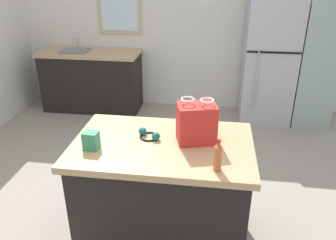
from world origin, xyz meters
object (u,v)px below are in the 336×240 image
object	(u,v)px
refrigerator	(269,61)
tall_cabinet	(318,47)
bottle	(218,157)
kitchen_island	(163,192)
shopping_bag	(196,123)
small_box	(91,141)
ear_defenders	(149,135)

from	to	relation	value
refrigerator	tall_cabinet	distance (m)	0.67
tall_cabinet	bottle	xyz separation A→B (m)	(-1.33, -2.94, -0.07)
tall_cabinet	bottle	world-z (taller)	tall_cabinet
kitchen_island	shopping_bag	world-z (taller)	shopping_bag
kitchen_island	tall_cabinet	xyz separation A→B (m)	(1.74, 2.63, 0.63)
tall_cabinet	small_box	xyz separation A→B (m)	(-2.24, -2.78, -0.11)
refrigerator	small_box	bearing A→B (deg)	-120.03
kitchen_island	refrigerator	xyz separation A→B (m)	(1.11, 2.63, 0.41)
tall_cabinet	shopping_bag	size ratio (longest dim) A/B	6.37
tall_cabinet	refrigerator	bearing A→B (deg)	-179.97
tall_cabinet	shopping_bag	distance (m)	2.97
kitchen_island	tall_cabinet	world-z (taller)	tall_cabinet
ear_defenders	bottle	bearing A→B (deg)	-36.14
shopping_bag	ear_defenders	world-z (taller)	shopping_bag
kitchen_island	ear_defenders	distance (m)	0.50
kitchen_island	shopping_bag	bearing A→B (deg)	14.53
shopping_bag	ear_defenders	xyz separation A→B (m)	(-0.36, 0.01, -0.13)
shopping_bag	bottle	size ratio (longest dim) A/B	1.51
shopping_bag	refrigerator	bearing A→B (deg)	71.32
shopping_bag	tall_cabinet	bearing A→B (deg)	59.73
small_box	refrigerator	bearing A→B (deg)	59.97
refrigerator	bottle	distance (m)	3.03
shopping_bag	small_box	bearing A→B (deg)	-163.50
kitchen_island	shopping_bag	size ratio (longest dim) A/B	3.96
tall_cabinet	small_box	size ratio (longest dim) A/B	16.39
small_box	shopping_bag	bearing A→B (deg)	16.50
tall_cabinet	ear_defenders	xyz separation A→B (m)	(-1.86, -2.56, -0.15)
shopping_bag	ear_defenders	bearing A→B (deg)	178.58
refrigerator	small_box	distance (m)	3.22
refrigerator	bottle	xyz separation A→B (m)	(-0.70, -2.94, 0.15)
shopping_bag	small_box	size ratio (longest dim) A/B	2.57
refrigerator	tall_cabinet	size ratio (longest dim) A/B	0.80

